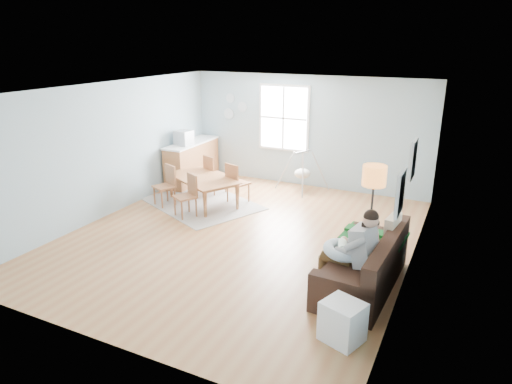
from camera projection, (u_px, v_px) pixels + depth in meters
The scene contains 22 objects.
room at pixel (239, 106), 7.74m from camera, with size 8.40×9.40×3.90m.
window at pixel (284, 118), 11.18m from camera, with size 1.32×0.08×1.62m.
pictures at pixel (407, 175), 5.80m from camera, with size 0.05×1.34×0.74m.
wall_plates at pixel (234, 107), 11.71m from camera, with size 0.67×0.02×0.66m.
sofa at pixel (366, 269), 6.69m from camera, with size 0.98×2.11×0.84m.
green_throw at pixel (374, 236), 7.23m from camera, with size 0.95×0.77×0.04m, color #135426.
beige_pillow at pixel (392, 230), 6.90m from camera, with size 0.13×0.47×0.47m, color beige.
father at pixel (353, 248), 6.37m from camera, with size 0.98×0.52×1.34m.
nursing_pillow at pixel (342, 250), 6.46m from camera, with size 0.55×0.55×0.15m, color silver.
infant at pixel (343, 245), 6.47m from camera, with size 0.20×0.37×0.13m.
toddler at pixel (367, 237), 6.76m from camera, with size 0.53×0.30×0.81m.
floor_lamp at pixel (374, 185), 6.77m from camera, with size 0.35×0.35×1.73m.
storage_cube at pixel (342, 321), 5.51m from camera, with size 0.57×0.54×0.51m.
rug at pixel (202, 203), 10.19m from camera, with size 2.44×1.85×0.01m, color gray.
dining_table at pixel (202, 191), 10.09m from camera, with size 1.73×0.97×0.61m, color brown.
chair_sw at pixel (167, 183), 9.99m from camera, with size 0.52×0.52×0.89m.
chair_se at pixel (188, 193), 9.34m from camera, with size 0.54×0.54×0.89m.
chair_nw at pixel (213, 172), 10.70m from camera, with size 0.55×0.55×0.92m.
chair_ne at pixel (235, 181), 10.06m from camera, with size 0.52×0.52×0.92m.
counter at pixel (192, 162), 11.59m from camera, with size 0.59×1.87×1.04m.
monitor at pixel (184, 138), 11.06m from camera, with size 0.41×0.39×0.35m.
baby_swing at pixel (302, 173), 10.99m from camera, with size 1.24×1.25×0.96m.
Camera 1 is at (3.67, -6.89, 3.50)m, focal length 32.00 mm.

